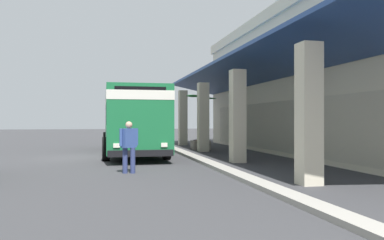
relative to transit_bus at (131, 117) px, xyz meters
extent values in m
plane|color=#38383A|center=(1.92, 5.79, -1.85)|extent=(120.00, 120.00, 0.00)
cube|color=#9E998E|center=(2.65, 2.53, -1.79)|extent=(26.98, 0.50, 0.12)
cube|color=beige|center=(2.65, 12.23, 1.52)|extent=(22.49, 10.90, 6.74)
cube|color=beige|center=(2.65, 12.23, 5.19)|extent=(22.79, 11.20, 0.60)
cube|color=beige|center=(-5.79, 3.86, 0.00)|extent=(0.55, 0.55, 3.71)
cube|color=beige|center=(-0.16, 3.86, 0.00)|extent=(0.55, 0.55, 3.71)
cube|color=beige|center=(5.46, 3.86, 0.00)|extent=(0.55, 0.55, 3.71)
cube|color=beige|center=(11.08, 3.86, 0.00)|extent=(0.55, 0.55, 3.71)
cube|color=navy|center=(2.65, 5.18, 2.20)|extent=(22.49, 3.16, 0.82)
cube|color=#19232D|center=(2.65, 6.82, -0.45)|extent=(18.89, 0.08, 2.40)
cube|color=#196638|center=(0.05, 0.00, -0.13)|extent=(11.01, 2.58, 2.75)
cube|color=silver|center=(0.05, 0.00, 0.80)|extent=(11.03, 2.60, 0.36)
cube|color=#19232D|center=(-0.25, 0.00, 0.10)|extent=(9.25, 2.61, 0.90)
cube|color=#19232D|center=(5.52, -0.02, 0.00)|extent=(0.07, 2.24, 1.20)
cube|color=black|center=(5.53, -0.02, 0.97)|extent=(0.07, 1.94, 0.28)
cube|color=black|center=(5.65, -0.02, -1.40)|extent=(0.21, 2.45, 0.24)
cube|color=silver|center=(5.58, 0.88, -1.10)|extent=(0.06, 0.24, 0.16)
cube|color=silver|center=(5.57, -0.91, -1.10)|extent=(0.06, 0.24, 0.16)
cube|color=silver|center=(-1.45, 0.00, 1.37)|extent=(2.41, 1.79, 0.24)
cylinder|color=black|center=(3.69, 1.26, -1.35)|extent=(1.00, 0.30, 1.00)
cylinder|color=black|center=(3.68, -1.29, -1.35)|extent=(1.00, 0.30, 1.00)
cylinder|color=black|center=(-3.02, 1.28, -1.35)|extent=(1.00, 0.30, 1.00)
cylinder|color=black|center=(-3.03, -1.27, -1.35)|extent=(1.00, 0.30, 1.00)
cylinder|color=navy|center=(7.80, -0.47, -1.44)|extent=(0.16, 0.16, 0.82)
cylinder|color=navy|center=(7.76, -0.71, -1.44)|extent=(0.16, 0.16, 0.82)
cube|color=#334C8C|center=(7.78, -0.59, -0.73)|extent=(0.46, 0.51, 0.61)
sphere|color=tan|center=(7.78, -0.59, -0.31)|extent=(0.22, 0.22, 0.22)
cylinder|color=#334C8C|center=(7.65, -0.33, -0.70)|extent=(0.09, 0.09, 0.55)
cylinder|color=#334C8C|center=(7.92, -0.85, -0.70)|extent=(0.09, 0.09, 0.55)
cube|color=gray|center=(-1.69, 4.08, -1.59)|extent=(0.98, 0.98, 0.52)
cylinder|color=#332319|center=(-1.69, 4.08, -1.32)|extent=(0.83, 0.83, 0.02)
cylinder|color=brown|center=(-1.69, 4.08, -0.15)|extent=(0.16, 0.16, 2.37)
ellipsoid|color=#1E6028|center=(-1.24, 4.03, 1.12)|extent=(0.92, 0.31, 0.17)
ellipsoid|color=#1E6028|center=(-1.74, 4.57, 1.12)|extent=(0.31, 1.00, 0.14)
ellipsoid|color=#1E6028|center=(-2.21, 4.16, 1.12)|extent=(1.07, 0.36, 0.18)
ellipsoid|color=#1E6028|center=(-1.56, 3.64, 1.23)|extent=(0.46, 0.94, 0.18)
camera|label=1|loc=(20.45, -1.36, -0.17)|focal=36.95mm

